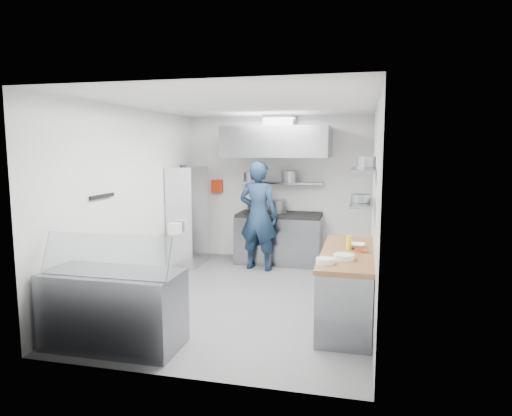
% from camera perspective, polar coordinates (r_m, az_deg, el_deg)
% --- Properties ---
extents(floor, '(5.00, 5.00, 0.00)m').
position_cam_1_polar(floor, '(6.93, -1.18, -10.95)').
color(floor, '#49494B').
rests_on(floor, ground).
extents(ceiling, '(5.00, 5.00, 0.00)m').
position_cam_1_polar(ceiling, '(6.59, -1.24, 12.78)').
color(ceiling, silver).
rests_on(ceiling, wall_back).
extents(wall_back, '(3.60, 2.80, 0.02)m').
position_cam_1_polar(wall_back, '(9.04, 2.80, 2.49)').
color(wall_back, white).
rests_on(wall_back, floor).
extents(wall_front, '(3.60, 2.80, 0.02)m').
position_cam_1_polar(wall_front, '(4.27, -9.73, -3.36)').
color(wall_front, white).
rests_on(wall_front, floor).
extents(wall_left, '(2.80, 5.00, 0.02)m').
position_cam_1_polar(wall_left, '(7.28, -15.05, 1.00)').
color(wall_left, white).
rests_on(wall_left, floor).
extents(wall_right, '(2.80, 5.00, 0.02)m').
position_cam_1_polar(wall_right, '(6.41, 14.57, 0.14)').
color(wall_right, white).
rests_on(wall_right, floor).
extents(gas_range, '(1.60, 0.80, 0.90)m').
position_cam_1_polar(gas_range, '(8.77, 2.92, -3.94)').
color(gas_range, gray).
rests_on(gas_range, floor).
extents(cooktop, '(1.57, 0.78, 0.06)m').
position_cam_1_polar(cooktop, '(8.69, 2.94, -0.84)').
color(cooktop, black).
rests_on(cooktop, gas_range).
extents(stock_pot_left, '(0.29, 0.29, 0.20)m').
position_cam_1_polar(stock_pot_left, '(9.14, -0.21, 0.41)').
color(stock_pot_left, slate).
rests_on(stock_pot_left, cooktop).
extents(stock_pot_mid, '(0.35, 0.35, 0.24)m').
position_cam_1_polar(stock_pot_mid, '(8.75, 2.68, 0.21)').
color(stock_pot_mid, slate).
rests_on(stock_pot_mid, cooktop).
extents(over_range_shelf, '(1.60, 0.30, 0.04)m').
position_cam_1_polar(over_range_shelf, '(8.86, 3.25, 3.16)').
color(over_range_shelf, gray).
rests_on(over_range_shelf, wall_back).
extents(shelf_pot_a, '(0.28, 0.28, 0.18)m').
position_cam_1_polar(shelf_pot_a, '(9.00, -0.66, 3.94)').
color(shelf_pot_a, slate).
rests_on(shelf_pot_a, over_range_shelf).
extents(shelf_pot_b, '(0.32, 0.32, 0.22)m').
position_cam_1_polar(shelf_pot_b, '(8.66, 4.25, 3.91)').
color(shelf_pot_b, slate).
rests_on(shelf_pot_b, over_range_shelf).
extents(extractor_hood, '(1.90, 1.15, 0.55)m').
position_cam_1_polar(extractor_hood, '(8.43, 2.79, 8.25)').
color(extractor_hood, gray).
rests_on(extractor_hood, wall_back).
extents(hood_duct, '(0.55, 0.55, 0.24)m').
position_cam_1_polar(hood_duct, '(8.66, 3.08, 10.74)').
color(hood_duct, slate).
rests_on(hood_duct, extractor_hood).
extents(red_firebox, '(0.22, 0.10, 0.26)m').
position_cam_1_polar(red_firebox, '(9.30, -4.87, 2.74)').
color(red_firebox, red).
rests_on(red_firebox, wall_back).
extents(chef, '(0.78, 0.58, 1.97)m').
position_cam_1_polar(chef, '(8.19, 0.31, -0.96)').
color(chef, '#13243A').
rests_on(chef, floor).
extents(wire_rack, '(0.50, 0.90, 1.85)m').
position_cam_1_polar(wire_rack, '(8.61, -8.48, -1.03)').
color(wire_rack, silver).
rests_on(wire_rack, floor).
extents(rack_bin_a, '(0.17, 0.22, 0.19)m').
position_cam_1_polar(rack_bin_a, '(8.07, -10.10, -2.54)').
color(rack_bin_a, white).
rests_on(rack_bin_a, wire_rack).
extents(rack_bin_b, '(0.15, 0.20, 0.17)m').
position_cam_1_polar(rack_bin_b, '(8.34, -9.15, 1.28)').
color(rack_bin_b, yellow).
rests_on(rack_bin_b, wire_rack).
extents(rack_jar, '(0.12, 0.12, 0.18)m').
position_cam_1_polar(rack_jar, '(8.22, -9.08, 4.69)').
color(rack_jar, black).
rests_on(rack_jar, wire_rack).
extents(knife_strip, '(0.04, 0.55, 0.05)m').
position_cam_1_polar(knife_strip, '(6.48, -18.68, 1.40)').
color(knife_strip, black).
rests_on(knife_strip, wall_left).
extents(prep_counter_base, '(0.62, 2.00, 0.84)m').
position_cam_1_polar(prep_counter_base, '(6.03, 11.27, -9.77)').
color(prep_counter_base, gray).
rests_on(prep_counter_base, floor).
extents(prep_counter_top, '(0.65, 2.04, 0.06)m').
position_cam_1_polar(prep_counter_top, '(5.91, 11.38, -5.60)').
color(prep_counter_top, olive).
rests_on(prep_counter_top, prep_counter_base).
extents(plate_stack_a, '(0.22, 0.22, 0.06)m').
position_cam_1_polar(plate_stack_a, '(5.25, 8.67, -6.53)').
color(plate_stack_a, white).
rests_on(plate_stack_a, prep_counter_top).
extents(plate_stack_b, '(0.24, 0.24, 0.06)m').
position_cam_1_polar(plate_stack_b, '(5.47, 10.93, -6.00)').
color(plate_stack_b, white).
rests_on(plate_stack_b, prep_counter_top).
extents(copper_pan, '(0.15, 0.15, 0.06)m').
position_cam_1_polar(copper_pan, '(5.89, 12.97, -5.09)').
color(copper_pan, '#BF5B36').
rests_on(copper_pan, prep_counter_top).
extents(squeeze_bottle, '(0.07, 0.07, 0.18)m').
position_cam_1_polar(squeeze_bottle, '(5.99, 11.54, -4.25)').
color(squeeze_bottle, yellow).
rests_on(squeeze_bottle, prep_counter_top).
extents(mixing_bowl, '(0.26, 0.26, 0.06)m').
position_cam_1_polar(mixing_bowl, '(6.12, 12.39, -4.61)').
color(mixing_bowl, white).
rests_on(mixing_bowl, prep_counter_top).
extents(wall_shelf_lower, '(0.30, 1.30, 0.04)m').
position_cam_1_polar(wall_shelf_lower, '(6.09, 13.14, 0.77)').
color(wall_shelf_lower, gray).
rests_on(wall_shelf_lower, wall_right).
extents(wall_shelf_upper, '(0.30, 1.30, 0.04)m').
position_cam_1_polar(wall_shelf_upper, '(6.06, 13.26, 4.71)').
color(wall_shelf_upper, gray).
rests_on(wall_shelf_upper, wall_right).
extents(shelf_pot_c, '(0.24, 0.24, 0.10)m').
position_cam_1_polar(shelf_pot_c, '(5.87, 13.01, 1.20)').
color(shelf_pot_c, slate).
rests_on(shelf_pot_c, wall_shelf_lower).
extents(shelf_pot_d, '(0.28, 0.28, 0.14)m').
position_cam_1_polar(shelf_pot_d, '(6.45, 13.73, 5.66)').
color(shelf_pot_d, slate).
rests_on(shelf_pot_d, wall_shelf_upper).
extents(display_case, '(1.50, 0.70, 0.85)m').
position_cam_1_polar(display_case, '(5.40, -17.36, -11.98)').
color(display_case, gray).
rests_on(display_case, floor).
extents(display_glass, '(1.47, 0.19, 0.42)m').
position_cam_1_polar(display_glass, '(5.13, -18.33, -5.57)').
color(display_glass, silver).
rests_on(display_glass, display_case).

